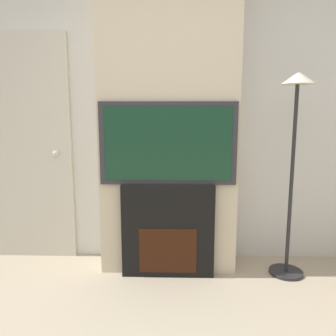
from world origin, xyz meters
The scene contains 6 objects.
wall_back centered at (0.00, 2.03, 1.35)m, with size 6.00×0.06×2.70m.
chimney_breast centered at (0.00, 1.82, 1.35)m, with size 1.14×0.37×2.70m.
fireplace centered at (0.00, 1.63, 0.39)m, with size 0.76×0.15×0.78m.
television centered at (0.00, 1.63, 1.11)m, with size 1.09×0.07×0.66m.
floor_lamp centered at (1.00, 1.66, 1.21)m, with size 0.28×0.28×1.67m.
entry_door centered at (-1.33, 1.97, 1.03)m, with size 0.88×0.09×2.05m.
Camera 1 is at (0.07, -0.97, 1.34)m, focal length 35.00 mm.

